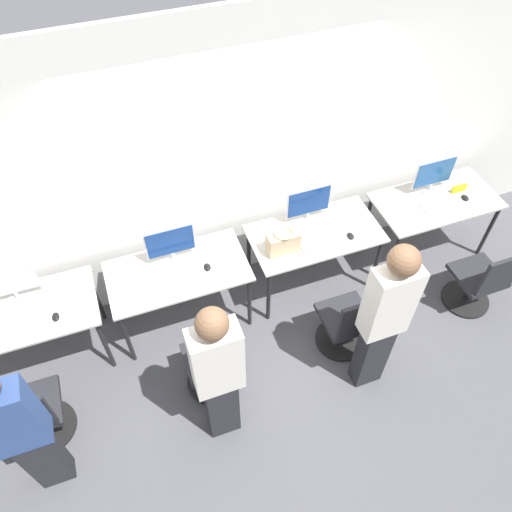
{
  "coord_description": "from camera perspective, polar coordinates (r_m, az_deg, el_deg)",
  "views": [
    {
      "loc": [
        -0.98,
        -2.54,
        4.23
      ],
      "look_at": [
        0.0,
        0.13,
        0.91
      ],
      "focal_mm": 35.0,
      "sensor_mm": 36.0,
      "label": 1
    }
  ],
  "objects": [
    {
      "name": "ground_plane",
      "position": [
        5.04,
        0.52,
        -7.81
      ],
      "size": [
        20.0,
        20.0,
        0.0
      ],
      "primitive_type": "plane",
      "color": "#4C4C51"
    },
    {
      "name": "wall_back",
      "position": [
        4.49,
        -2.93,
        10.16
      ],
      "size": [
        12.0,
        0.05,
        2.8
      ],
      "color": "silver",
      "rests_on": "ground_plane"
    },
    {
      "name": "desk_far_left",
      "position": [
        4.7,
        -25.08,
        -6.55
      ],
      "size": [
        1.26,
        0.67,
        0.76
      ],
      "color": "#BCB7AD",
      "rests_on": "ground_plane"
    },
    {
      "name": "monitor_far_left",
      "position": [
        4.6,
        -26.35,
        -2.8
      ],
      "size": [
        0.44,
        0.17,
        0.39
      ],
      "color": "#B2B2B7",
      "rests_on": "desk_far_left"
    },
    {
      "name": "keyboard_far_left",
      "position": [
        4.55,
        -25.37,
        -7.14
      ],
      "size": [
        0.42,
        0.14,
        0.02
      ],
      "color": "silver",
      "rests_on": "desk_far_left"
    },
    {
      "name": "mouse_far_left",
      "position": [
        4.48,
        -21.92,
        -6.46
      ],
      "size": [
        0.06,
        0.09,
        0.03
      ],
      "color": "black",
      "rests_on": "desk_far_left"
    },
    {
      "name": "office_chair_far_left",
      "position": [
        4.56,
        -23.88,
        -16.44
      ],
      "size": [
        0.48,
        0.48,
        0.88
      ],
      "color": "black",
      "rests_on": "ground_plane"
    },
    {
      "name": "person_far_left",
      "position": [
        3.91,
        -25.38,
        -17.56
      ],
      "size": [
        0.36,
        0.22,
        1.66
      ],
      "color": "#232328",
      "rests_on": "ground_plane"
    },
    {
      "name": "desk_left",
      "position": [
        4.59,
        -8.85,
        -2.3
      ],
      "size": [
        1.26,
        0.67,
        0.76
      ],
      "color": "#BCB7AD",
      "rests_on": "ground_plane"
    },
    {
      "name": "monitor_left",
      "position": [
        4.47,
        -9.74,
        1.38
      ],
      "size": [
        0.44,
        0.17,
        0.39
      ],
      "color": "#B2B2B7",
      "rests_on": "desk_left"
    },
    {
      "name": "keyboard_left",
      "position": [
        4.46,
        -8.69,
        -2.47
      ],
      "size": [
        0.42,
        0.14,
        0.02
      ],
      "color": "silver",
      "rests_on": "desk_left"
    },
    {
      "name": "mouse_left",
      "position": [
        4.5,
        -5.58,
        -1.26
      ],
      "size": [
        0.06,
        0.09,
        0.03
      ],
      "color": "black",
      "rests_on": "desk_left"
    },
    {
      "name": "office_chair_left",
      "position": [
        4.41,
        -4.96,
        -12.6
      ],
      "size": [
        0.48,
        0.48,
        0.88
      ],
      "color": "black",
      "rests_on": "ground_plane"
    },
    {
      "name": "person_left",
      "position": [
        3.72,
        -4.36,
        -13.23
      ],
      "size": [
        0.36,
        0.22,
        1.71
      ],
      "color": "#232328",
      "rests_on": "ground_plane"
    },
    {
      "name": "desk_right",
      "position": [
        4.87,
        6.71,
        1.98
      ],
      "size": [
        1.26,
        0.67,
        0.76
      ],
      "color": "#BCB7AD",
      "rests_on": "ground_plane"
    },
    {
      "name": "monitor_right",
      "position": [
        4.79,
        6.03,
        5.97
      ],
      "size": [
        0.44,
        0.17,
        0.39
      ],
      "color": "#B2B2B7",
      "rests_on": "desk_right"
    },
    {
      "name": "keyboard_right",
      "position": [
        4.71,
        7.6,
        1.4
      ],
      "size": [
        0.42,
        0.14,
        0.02
      ],
      "color": "silver",
      "rests_on": "desk_right"
    },
    {
      "name": "mouse_right",
      "position": [
        4.81,
        10.76,
        2.27
      ],
      "size": [
        0.06,
        0.09,
        0.03
      ],
      "color": "black",
      "rests_on": "desk_right"
    },
    {
      "name": "office_chair_right",
      "position": [
        4.69,
        10.38,
        -7.72
      ],
      "size": [
        0.48,
        0.48,
        0.88
      ],
      "color": "black",
      "rests_on": "ground_plane"
    },
    {
      "name": "person_right",
      "position": [
        4.03,
        14.47,
        -6.72
      ],
      "size": [
        0.36,
        0.23,
        1.78
      ],
      "color": "#232328",
      "rests_on": "ground_plane"
    },
    {
      "name": "desk_far_right",
      "position": [
        5.48,
        19.74,
        5.46
      ],
      "size": [
        1.26,
        0.67,
        0.76
      ],
      "color": "#BCB7AD",
      "rests_on": "ground_plane"
    },
    {
      "name": "monitor_far_right",
      "position": [
        5.38,
        19.66,
        8.74
      ],
      "size": [
        0.44,
        0.17,
        0.39
      ],
      "color": "#B2B2B7",
      "rests_on": "desk_far_right"
    },
    {
      "name": "keyboard_far_right",
      "position": [
        5.38,
        20.45,
        5.57
      ],
      "size": [
        0.42,
        0.14,
        0.02
      ],
      "color": "silver",
      "rests_on": "desk_far_right"
    },
    {
      "name": "mouse_far_right",
      "position": [
        5.53,
        22.8,
        6.17
      ],
      "size": [
        0.06,
        0.09,
        0.03
      ],
      "color": "black",
      "rests_on": "desk_far_right"
    },
    {
      "name": "office_chair_far_right",
      "position": [
        5.36,
        24.14,
        -2.83
      ],
      "size": [
        0.48,
        0.48,
        0.88
      ],
      "color": "black",
      "rests_on": "ground_plane"
    },
    {
      "name": "handbag",
      "position": [
        4.55,
        3.12,
        1.6
      ],
      "size": [
        0.3,
        0.18,
        0.25
      ],
      "color": "tan",
      "rests_on": "desk_right"
    },
    {
      "name": "placard_far_right",
      "position": [
        5.58,
        22.2,
        7.17
      ],
      "size": [
        0.16,
        0.03,
        0.08
      ],
      "color": "yellow",
      "rests_on": "desk_far_right"
    }
  ]
}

